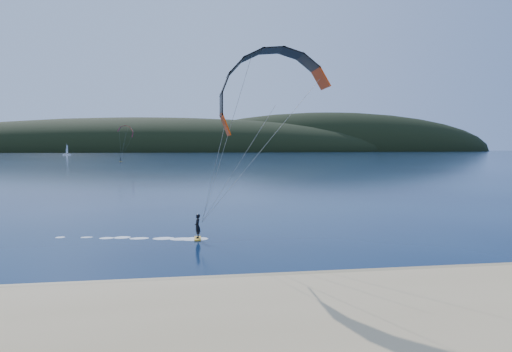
% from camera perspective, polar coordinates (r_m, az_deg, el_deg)
% --- Properties ---
extents(ground, '(1800.00, 1800.00, 0.00)m').
position_cam_1_polar(ground, '(18.55, 0.69, -17.69)').
color(ground, '#061432').
rests_on(ground, ground).
extents(wet_sand, '(220.00, 2.50, 0.10)m').
position_cam_1_polar(wet_sand, '(22.73, -1.22, -13.48)').
color(wet_sand, '#876D4E').
rests_on(wet_sand, ground).
extents(headland, '(1200.00, 310.00, 140.00)m').
position_cam_1_polar(headland, '(762.36, -8.48, 3.13)').
color(headland, black).
rests_on(headland, ground).
extents(kitesurfer_near, '(20.13, 6.10, 13.14)m').
position_cam_1_polar(kitesurfer_near, '(30.26, 1.88, 8.44)').
color(kitesurfer_near, gold).
rests_on(kitesurfer_near, ground).
extents(kitesurfer_far, '(7.98, 6.07, 16.60)m').
position_cam_1_polar(kitesurfer_far, '(219.07, -16.48, 5.24)').
color(kitesurfer_far, gold).
rests_on(kitesurfer_far, ground).
extents(sailboat, '(7.33, 4.55, 10.20)m').
position_cam_1_polar(sailboat, '(434.90, -23.17, 2.59)').
color(sailboat, white).
rests_on(sailboat, ground).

